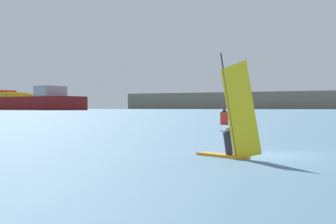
{
  "coord_description": "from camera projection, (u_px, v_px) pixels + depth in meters",
  "views": [
    {
      "loc": [
        0.86,
        -22.85,
        2.16
      ],
      "look_at": [
        -7.26,
        8.55,
        1.89
      ],
      "focal_mm": 51.82,
      "sensor_mm": 36.0,
      "label": 1
    }
  ],
  "objects": [
    {
      "name": "distant_headland",
      "position": [
        282.0,
        102.0,
        1051.35
      ],
      "size": [
        847.51,
        571.98,
        31.48
      ],
      "primitive_type": "cube",
      "rotation": [
        0.0,
        0.0,
        -0.24
      ],
      "color": "#756B56",
      "rests_on": "ground_plane"
    },
    {
      "name": "windsurfer",
      "position": [
        232.0,
        130.0,
        20.93
      ],
      "size": [
        3.1,
        2.4,
        4.64
      ],
      "rotation": [
        0.0,
        0.0,
        2.51
      ],
      "color": "orange",
      "rests_on": "ground_plane"
    },
    {
      "name": "cargo_ship",
      "position": [
        2.0,
        101.0,
        512.89
      ],
      "size": [
        214.32,
        100.62,
        38.45
      ],
      "rotation": [
        0.0,
        0.0,
        5.95
      ],
      "color": "maroon",
      "rests_on": "ground_plane"
    },
    {
      "name": "channel_buoy",
      "position": [
        224.0,
        117.0,
        62.72
      ],
      "size": [
        1.05,
        1.05,
        2.15
      ],
      "color": "red",
      "rests_on": "ground_plane"
    },
    {
      "name": "ground_plane",
      "position": [
        274.0,
        155.0,
        22.35
      ],
      "size": [
        4000.0,
        4000.0,
        0.0
      ],
      "primitive_type": "plane",
      "color": "#476B84"
    }
  ]
}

